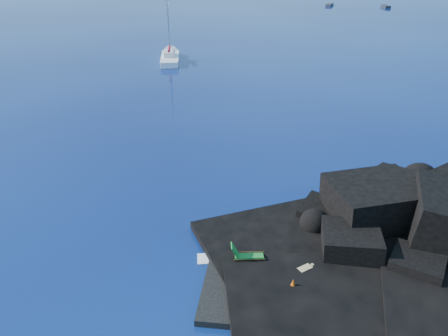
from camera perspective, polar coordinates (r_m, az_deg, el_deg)
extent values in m
plane|color=#030637|center=(22.13, -3.36, -16.17)|extent=(400.00, 400.00, 0.00)
cube|color=black|center=(22.63, 8.60, -15.31)|extent=(9.08, 6.86, 0.70)
cube|color=silver|center=(23.13, 10.48, -13.19)|extent=(2.25, 1.95, 0.05)
cone|color=#DD4F0B|center=(21.88, 8.98, -14.82)|extent=(0.50, 0.50, 0.60)
cube|color=#2A292F|center=(147.55, 13.61, 19.89)|extent=(3.33, 5.21, 0.67)
cube|color=black|center=(147.50, 20.35, 19.05)|extent=(1.61, 5.05, 0.67)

